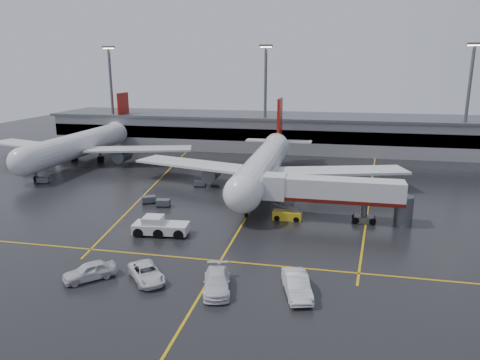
# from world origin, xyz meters

# --- Properties ---
(ground) EXTENTS (220.00, 220.00, 0.00)m
(ground) POSITION_xyz_m (0.00, 0.00, 0.00)
(ground) COLOR black
(ground) RESTS_ON ground
(apron_line_centre) EXTENTS (0.25, 90.00, 0.02)m
(apron_line_centre) POSITION_xyz_m (0.00, 0.00, 0.01)
(apron_line_centre) COLOR gold
(apron_line_centre) RESTS_ON ground
(apron_line_stop) EXTENTS (60.00, 0.25, 0.02)m
(apron_line_stop) POSITION_xyz_m (0.00, -22.00, 0.01)
(apron_line_stop) COLOR gold
(apron_line_stop) RESTS_ON ground
(apron_line_left) EXTENTS (9.99, 69.35, 0.02)m
(apron_line_left) POSITION_xyz_m (-20.00, 10.00, 0.01)
(apron_line_left) COLOR gold
(apron_line_left) RESTS_ON ground
(apron_line_right) EXTENTS (7.57, 69.64, 0.02)m
(apron_line_right) POSITION_xyz_m (18.00, 10.00, 0.01)
(apron_line_right) COLOR gold
(apron_line_right) RESTS_ON ground
(terminal) EXTENTS (122.00, 19.00, 8.60)m
(terminal) POSITION_xyz_m (0.00, 47.93, 4.32)
(terminal) COLOR gray
(terminal) RESTS_ON ground
(light_mast_left) EXTENTS (3.00, 1.20, 25.45)m
(light_mast_left) POSITION_xyz_m (-45.00, 42.00, 14.47)
(light_mast_left) COLOR #595B60
(light_mast_left) RESTS_ON ground
(light_mast_mid) EXTENTS (3.00, 1.20, 25.45)m
(light_mast_mid) POSITION_xyz_m (-5.00, 42.00, 14.47)
(light_mast_mid) COLOR #595B60
(light_mast_mid) RESTS_ON ground
(light_mast_right) EXTENTS (3.00, 1.20, 25.45)m
(light_mast_right) POSITION_xyz_m (40.00, 42.00, 14.47)
(light_mast_right) COLOR #595B60
(light_mast_right) RESTS_ON ground
(main_airliner) EXTENTS (48.80, 45.60, 14.10)m
(main_airliner) POSITION_xyz_m (0.00, 9.70, 4.21)
(main_airliner) COLOR silver
(main_airliner) RESTS_ON ground
(second_airliner) EXTENTS (48.80, 45.60, 14.10)m
(second_airliner) POSITION_xyz_m (-42.00, 21.70, 4.21)
(second_airliner) COLOR silver
(second_airliner) RESTS_ON ground
(jet_bridge) EXTENTS (19.90, 3.40, 6.05)m
(jet_bridge) POSITION_xyz_m (11.87, -6.00, 3.93)
(jet_bridge) COLOR silver
(jet_bridge) RESTS_ON ground
(pushback_tractor) EXTENTS (7.10, 3.52, 2.46)m
(pushback_tractor) POSITION_xyz_m (-9.44, -15.87, 0.98)
(pushback_tractor) COLOR silver
(pushback_tractor) RESTS_ON ground
(belt_loader) EXTENTS (3.99, 1.92, 2.51)m
(belt_loader) POSITION_xyz_m (5.70, -6.93, 0.62)
(belt_loader) COLOR gold
(belt_loader) RESTS_ON ground
(service_van_a) EXTENTS (5.52, 5.87, 1.54)m
(service_van_a) POSITION_xyz_m (-6.04, -27.84, 0.77)
(service_van_a) COLOR white
(service_van_a) RESTS_ON ground
(service_van_b) EXTENTS (3.78, 6.44, 1.75)m
(service_van_b) POSITION_xyz_m (1.30, -28.41, 0.88)
(service_van_b) COLOR silver
(service_van_b) RESTS_ON ground
(service_van_c) EXTENTS (3.52, 6.22, 1.94)m
(service_van_c) POSITION_xyz_m (8.75, -27.66, 0.97)
(service_van_c) COLOR silver
(service_van_c) RESTS_ON ground
(service_van_d) EXTENTS (5.12, 5.07, 1.75)m
(service_van_d) POSITION_xyz_m (-11.66, -28.78, 0.88)
(service_van_d) COLOR silver
(service_van_d) RESTS_ON ground
(baggage_cart_a) EXTENTS (2.17, 1.59, 1.12)m
(baggage_cart_a) POSITION_xyz_m (-13.23, -4.90, 0.63)
(baggage_cart_a) COLOR #595B60
(baggage_cart_a) RESTS_ON ground
(baggage_cart_b) EXTENTS (2.38, 2.11, 1.12)m
(baggage_cart_b) POSITION_xyz_m (-16.09, -3.74, 0.63)
(baggage_cart_b) COLOR #595B60
(baggage_cart_b) RESTS_ON ground
(baggage_cart_c) EXTENTS (2.14, 1.52, 1.12)m
(baggage_cart_c) POSITION_xyz_m (-11.17, 7.36, 0.63)
(baggage_cart_c) COLOR #595B60
(baggage_cart_c) RESTS_ON ground
(baggage_cart_d) EXTENTS (2.27, 1.77, 1.12)m
(baggage_cart_d) POSITION_xyz_m (-47.32, 10.18, 0.63)
(baggage_cart_d) COLOR #595B60
(baggage_cart_d) RESTS_ON ground
(baggage_cart_e) EXTENTS (2.35, 1.97, 1.12)m
(baggage_cart_e) POSITION_xyz_m (-39.63, 3.74, 0.63)
(baggage_cart_e) COLOR #595B60
(baggage_cart_e) RESTS_ON ground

